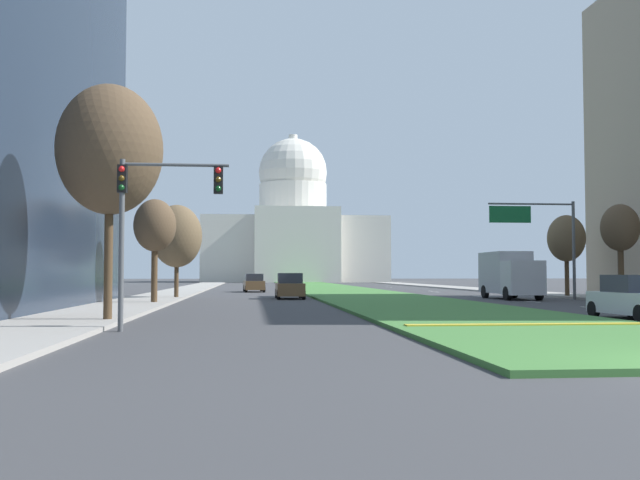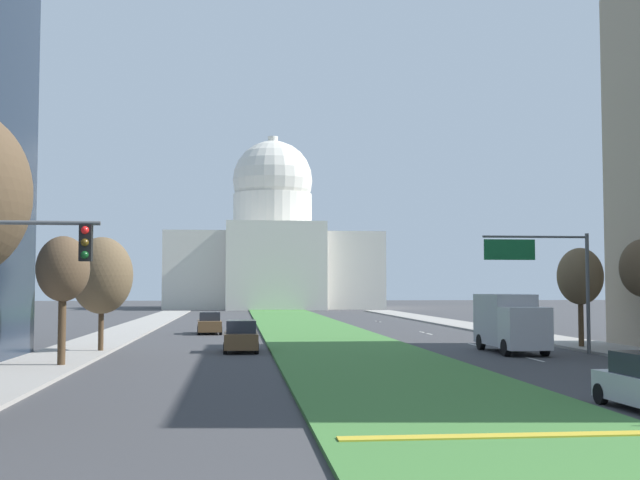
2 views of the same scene
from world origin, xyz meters
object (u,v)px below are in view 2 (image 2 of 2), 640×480
object	(u,v)px
overhead_guide_sign	(548,267)
street_tree_right_far	(580,277)
street_tree_left_far	(102,276)
sedan_distant	(209,323)
street_tree_left_mid	(63,270)
sedan_midblock	(241,337)
capitol_building	(273,250)
box_truck_delivery	(510,322)

from	to	relation	value
overhead_guide_sign	street_tree_right_far	distance (m)	5.10
street_tree_left_far	sedan_distant	bearing A→B (deg)	73.52
street_tree_right_far	sedan_distant	size ratio (longest dim) A/B	1.30
street_tree_left_mid	street_tree_left_far	xyz separation A→B (m)	(0.38, 8.05, -0.12)
street_tree_left_far	overhead_guide_sign	bearing A→B (deg)	-8.23
street_tree_right_far	sedan_midblock	size ratio (longest dim) A/B	1.43
street_tree_left_mid	street_tree_right_far	bearing A→B (deg)	16.65
capitol_building	overhead_guide_sign	bearing A→B (deg)	-83.91
sedan_midblock	box_truck_delivery	world-z (taller)	box_truck_delivery
capitol_building	sedan_midblock	world-z (taller)	capitol_building
street_tree_left_mid	street_tree_right_far	world-z (taller)	street_tree_right_far
capitol_building	street_tree_left_far	xyz separation A→B (m)	(-13.54, -94.38, -5.77)
overhead_guide_sign	street_tree_left_far	world-z (taller)	overhead_guide_sign
overhead_guide_sign	sedan_distant	xyz separation A→B (m)	(-18.70, 21.32, -3.87)
capitol_building	street_tree_left_far	bearing A→B (deg)	-98.16
street_tree_left_far	sedan_midblock	distance (m)	8.36
street_tree_left_mid	sedan_midblock	xyz separation A→B (m)	(8.01, 8.17, -3.53)
sedan_distant	box_truck_delivery	distance (m)	26.13
overhead_guide_sign	box_truck_delivery	xyz separation A→B (m)	(-1.60, 1.59, -2.99)
street_tree_left_far	sedan_distant	xyz separation A→B (m)	(5.28, 17.85, -3.44)
street_tree_right_far	sedan_midblock	distance (m)	20.09
sedan_distant	box_truck_delivery	world-z (taller)	box_truck_delivery
street_tree_left_far	capitol_building	bearing A→B (deg)	81.84
sedan_midblock	sedan_distant	size ratio (longest dim) A/B	0.91
street_tree_left_far	street_tree_right_far	bearing A→B (deg)	0.55
capitol_building	box_truck_delivery	xyz separation A→B (m)	(8.84, -96.27, -8.32)
street_tree_left_mid	sedan_midblock	distance (m)	11.97
sedan_midblock	sedan_distant	world-z (taller)	sedan_midblock
capitol_building	box_truck_delivery	bearing A→B (deg)	-84.75
overhead_guide_sign	sedan_distant	size ratio (longest dim) A/B	1.43
sedan_midblock	sedan_distant	xyz separation A→B (m)	(-2.35, 17.74, -0.03)
box_truck_delivery	sedan_distant	bearing A→B (deg)	130.92
sedan_midblock	box_truck_delivery	xyz separation A→B (m)	(14.76, -2.00, 0.86)
capitol_building	overhead_guide_sign	size ratio (longest dim) A/B	5.52
overhead_guide_sign	capitol_building	bearing A→B (deg)	96.09
overhead_guide_sign	street_tree_left_far	bearing A→B (deg)	171.77
capitol_building	sedan_distant	bearing A→B (deg)	-96.16
capitol_building	sedan_midblock	size ratio (longest dim) A/B	8.65
street_tree_left_far	sedan_midblock	bearing A→B (deg)	0.85
street_tree_left_far	street_tree_right_far	xyz separation A→B (m)	(27.43, 0.26, -0.02)
capitol_building	box_truck_delivery	size ratio (longest dim) A/B	5.61
capitol_building	sedan_midblock	bearing A→B (deg)	-93.59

